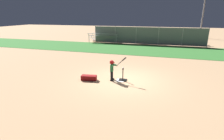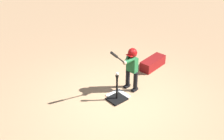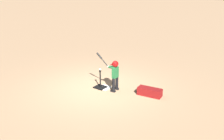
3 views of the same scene
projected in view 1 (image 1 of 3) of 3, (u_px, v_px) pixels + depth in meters
name	position (u px, v px, depth m)	size (l,w,h in m)	color
ground_plane	(124.00, 80.00, 9.76)	(90.00, 90.00, 0.00)	tan
grass_outfield_strip	(143.00, 50.00, 18.10)	(56.00, 5.95, 0.02)	#33702D
backstop_fence	(147.00, 35.00, 20.92)	(13.31, 0.08, 2.07)	#9E9EA3
home_plate	(120.00, 81.00, 9.63)	(0.44, 0.44, 0.02)	white
batting_tee	(123.00, 79.00, 9.65)	(0.42, 0.38, 0.69)	black
batter_child	(112.00, 68.00, 9.51)	(0.89, 0.37, 1.34)	black
baseball	(123.00, 68.00, 9.46)	(0.07, 0.07, 0.07)	white
bleachers_far_left	(104.00, 37.00, 23.08)	(4.13, 2.87, 1.20)	#ADAFB7
bleachers_far_right	(149.00, 39.00, 22.16)	(3.23, 2.06, 1.04)	#ADAFB7
bleachers_left_center	(187.00, 40.00, 21.54)	(3.93, 1.76, 0.91)	#ADAFB7
equipment_bag	(89.00, 78.00, 9.66)	(0.84, 0.32, 0.28)	maroon
field_light_pole	(204.00, 4.00, 25.87)	(1.76, 0.44, 7.35)	slate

